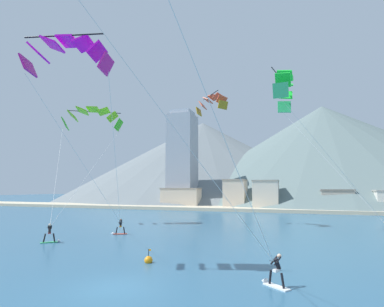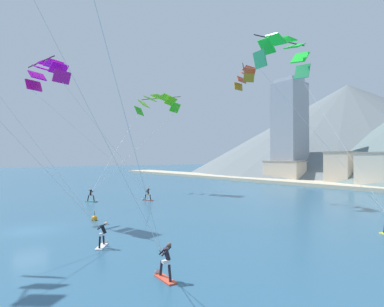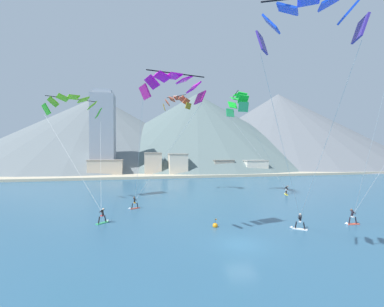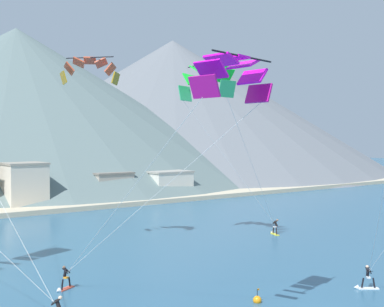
{
  "view_description": "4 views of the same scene",
  "coord_description": "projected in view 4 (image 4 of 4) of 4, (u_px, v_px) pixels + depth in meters",
  "views": [
    {
      "loc": [
        8.72,
        -13.36,
        4.94
      ],
      "look_at": [
        -1.12,
        15.21,
        8.48
      ],
      "focal_mm": 28.0,
      "sensor_mm": 36.0,
      "label": 1
    },
    {
      "loc": [
        26.34,
        -4.09,
        5.64
      ],
      "look_at": [
        1.91,
        14.39,
        6.15
      ],
      "focal_mm": 28.0,
      "sensor_mm": 36.0,
      "label": 2
    },
    {
      "loc": [
        -8.36,
        -20.96,
        8.37
      ],
      "look_at": [
        -1.49,
        14.72,
        7.68
      ],
      "focal_mm": 24.0,
      "sensor_mm": 36.0,
      "label": 3
    },
    {
      "loc": [
        -24.59,
        -19.59,
        10.8
      ],
      "look_at": [
        -1.32,
        11.63,
        9.48
      ],
      "focal_mm": 50.0,
      "sensor_mm": 36.0,
      "label": 4
    }
  ],
  "objects": [
    {
      "name": "shore_building_harbour_front",
      "position": [
        109.0,
        186.0,
        88.62
      ],
      "size": [
        6.7,
        6.04,
        4.77
      ],
      "color": "#A89E8E",
      "rests_on": "ground"
    },
    {
      "name": "mountain_peak_west_ridge",
      "position": [
        17.0,
        104.0,
        131.99
      ],
      "size": [
        124.31,
        124.31,
        37.28
      ],
      "color": "slate",
      "rests_on": "ground"
    },
    {
      "name": "race_marker_buoy",
      "position": [
        257.0,
        300.0,
        34.5
      ],
      "size": [
        0.56,
        0.56,
        1.02
      ],
      "color": "orange",
      "rests_on": "ground"
    },
    {
      "name": "kitesurfer_near_trail",
      "position": [
        365.0,
        282.0,
        37.61
      ],
      "size": [
        1.62,
        1.38,
        1.69
      ],
      "color": "white",
      "rests_on": "ground"
    },
    {
      "name": "kitesurfer_mid_center",
      "position": [
        64.0,
        283.0,
        37.32
      ],
      "size": [
        1.72,
        1.18,
        1.71
      ],
      "color": "#E54C33",
      "rests_on": "ground"
    },
    {
      "name": "shore_building_old_town",
      "position": [
        169.0,
        184.0,
        92.78
      ],
      "size": [
        7.54,
        5.02,
        4.64
      ],
      "color": "silver",
      "rests_on": "ground"
    },
    {
      "name": "parafoil_kite_mid_center",
      "position": [
        232.0,
        74.0,
        28.75
      ],
      "size": [
        6.86,
        14.76,
        13.78
      ],
      "color": "#BC1386"
    },
    {
      "name": "shore_building_quay_west",
      "position": [
        25.0,
        186.0,
        78.0
      ],
      "size": [
        5.83,
        5.44,
        6.86
      ],
      "color": "beige",
      "rests_on": "ground"
    },
    {
      "name": "parafoil_kite_distant_high_outer",
      "position": [
        90.0,
        68.0,
        50.34
      ],
      "size": [
        5.17,
        3.84,
        2.63
      ],
      "color": "#AA801A"
    },
    {
      "name": "parafoil_kite_near_lead",
      "position": [
        207.0,
        78.0,
        52.25
      ],
      "size": [
        10.37,
        7.61,
        16.54
      ],
      "color": "#2DA262"
    },
    {
      "name": "kitesurfer_near_lead",
      "position": [
        274.0,
        229.0,
        58.39
      ],
      "size": [
        0.98,
        1.77,
        1.75
      ],
      "color": "yellow",
      "rests_on": "ground"
    },
    {
      "name": "shoreline_strip",
      "position": [
        14.0,
        210.0,
        75.18
      ],
      "size": [
        180.0,
        10.0,
        0.7
      ],
      "primitive_type": "cube",
      "color": "beige",
      "rests_on": "ground"
    },
    {
      "name": "mountain_peak_east_shoulder",
      "position": [
        173.0,
        106.0,
        162.88
      ],
      "size": [
        129.98,
        129.98,
        39.71
      ],
      "color": "slate",
      "rests_on": "ground"
    }
  ]
}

